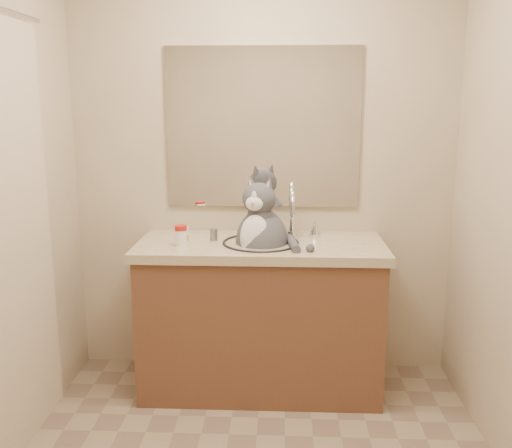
{
  "coord_description": "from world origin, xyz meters",
  "views": [
    {
      "loc": [
        0.11,
        -2.03,
        1.61
      ],
      "look_at": [
        -0.01,
        0.65,
        1.02
      ],
      "focal_mm": 40.0,
      "sensor_mm": 36.0,
      "label": 1
    }
  ],
  "objects_px": {
    "pill_bottle_orange": "(184,236)",
    "grey_canister": "(214,235)",
    "pill_bottle_redcap": "(181,236)",
    "cat": "(261,238)"
  },
  "relations": [
    {
      "from": "pill_bottle_redcap",
      "to": "grey_canister",
      "type": "bearing_deg",
      "value": 39.14
    },
    {
      "from": "pill_bottle_redcap",
      "to": "pill_bottle_orange",
      "type": "distance_m",
      "value": 0.03
    },
    {
      "from": "pill_bottle_redcap",
      "to": "grey_canister",
      "type": "relative_size",
      "value": 1.69
    },
    {
      "from": "pill_bottle_orange",
      "to": "grey_canister",
      "type": "relative_size",
      "value": 1.5
    },
    {
      "from": "grey_canister",
      "to": "pill_bottle_orange",
      "type": "bearing_deg",
      "value": -144.92
    },
    {
      "from": "cat",
      "to": "pill_bottle_orange",
      "type": "bearing_deg",
      "value": -153.35
    },
    {
      "from": "pill_bottle_orange",
      "to": "cat",
      "type": "bearing_deg",
      "value": 8.69
    },
    {
      "from": "pill_bottle_orange",
      "to": "grey_canister",
      "type": "xyz_separation_m",
      "value": [
        0.15,
        0.1,
        -0.01
      ]
    },
    {
      "from": "pill_bottle_redcap",
      "to": "grey_canister",
      "type": "height_order",
      "value": "pill_bottle_redcap"
    },
    {
      "from": "cat",
      "to": "pill_bottle_redcap",
      "type": "relative_size",
      "value": 5.18
    }
  ]
}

